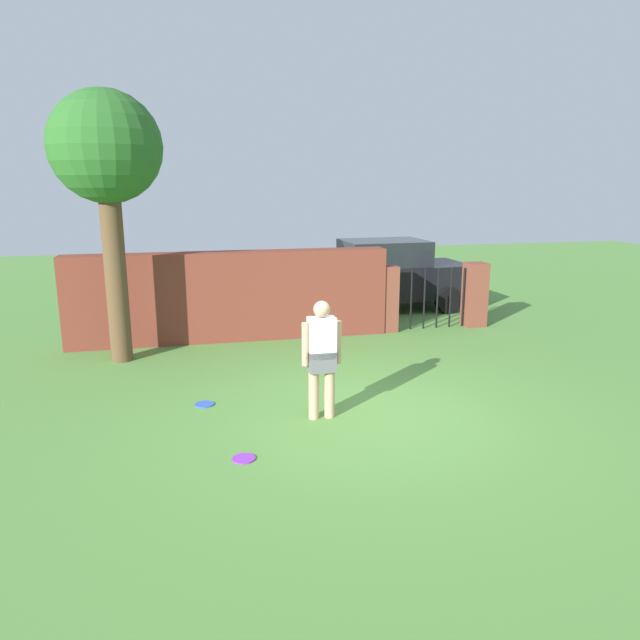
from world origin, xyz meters
name	(u,v)px	position (x,y,z in m)	size (l,w,h in m)	color
ground_plane	(368,415)	(0.00, 0.00, 0.00)	(40.00, 40.00, 0.00)	#568C3D
brick_wall	(231,296)	(-1.50, 4.40, 0.89)	(6.33, 0.50, 1.78)	brown
tree	(106,155)	(-3.54, 3.42, 3.55)	(1.86, 1.86, 4.62)	brown
person	(322,354)	(-0.64, 0.06, 0.90)	(0.54, 0.23, 1.62)	tan
fence_gate	(431,297)	(2.79, 4.40, 0.70)	(2.50, 0.44, 1.40)	brown
car	(383,275)	(2.42, 6.48, 0.86)	(4.26, 2.05, 1.72)	black
frisbee_purple	(244,459)	(-1.80, -0.95, 0.01)	(0.27, 0.27, 0.02)	purple
frisbee_blue	(204,404)	(-2.18, 0.88, 0.01)	(0.27, 0.27, 0.02)	blue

